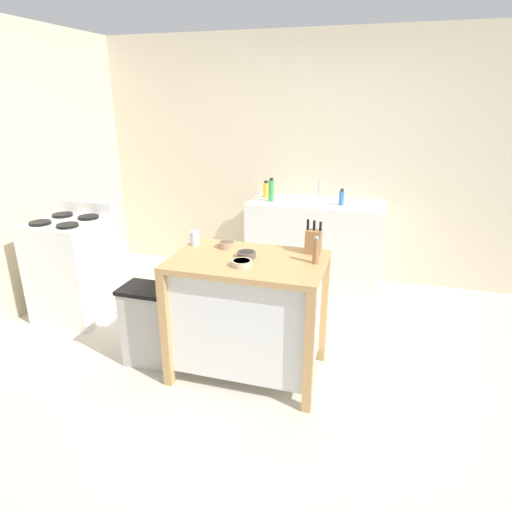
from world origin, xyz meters
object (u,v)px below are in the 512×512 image
Objects in this scene: sink_faucet at (319,189)px; stove at (73,268)px; trash_bin at (148,325)px; bottle_spray_cleaner at (271,190)px; bowl_stoneware_deep at (242,263)px; knife_block at (313,241)px; bottle_hand_soap at (266,190)px; bottle_dish_soap at (342,198)px; kitchen_island at (248,311)px; drinking_cup at (195,238)px; bowl_ceramic_small at (227,244)px; pepper_grinder at (316,251)px; bowl_ceramic_wide at (247,254)px.

stove is at bearing -143.36° from sink_faucet.
bottle_spray_cleaner is (0.49, 1.79, 0.71)m from trash_bin.
knife_block is at bearing 43.26° from bowl_stoneware_deep.
bottle_hand_soap is (-0.38, 2.01, 0.07)m from bowl_stoneware_deep.
sink_faucet is 0.58m from bottle_hand_soap.
bottle_dish_soap is at bearing 88.52° from knife_block.
bowl_stoneware_deep is at bearing -88.65° from kitchen_island.
sink_faucet is at bearing 143.86° from bottle_dish_soap.
drinking_cup is 0.64× the size of bottle_dish_soap.
bottle_hand_soap is at bearing 115.92° from knife_block.
bowl_ceramic_small is at bearing -103.35° from sink_faucet.
kitchen_island is 1.87m from stove.
sink_faucet is at bearing 64.41° from trash_bin.
bottle_hand_soap is (0.39, 1.96, 0.68)m from trash_bin.
kitchen_island is at bearing -149.40° from knife_block.
pepper_grinder is 0.18× the size of stove.
bowl_ceramic_wide is at bearing 96.92° from bowl_stoneware_deep.
kitchen_island is 0.68m from knife_block.
bottle_dish_soap is 0.16× the size of stove.
bottle_hand_soap is (-0.57, -0.05, -0.03)m from sink_faucet.
bowl_ceramic_small is 0.68× the size of pepper_grinder.
knife_block reaches higher than trash_bin.
bottle_spray_cleaner reaches higher than bottle_hand_soap.
bowl_ceramic_small is 1.52m from bottle_spray_cleaner.
bowl_ceramic_small is at bearing 3.85° from drinking_cup.
trash_bin is at bearing -139.23° from drinking_cup.
kitchen_island is 0.44m from bowl_stoneware_deep.
bottle_spray_cleaner reaches higher than sink_faucet.
bottle_hand_soap is (-0.79, 1.63, 0.01)m from knife_block.
sink_faucet is (0.19, 1.92, 0.52)m from kitchen_island.
bowl_stoneware_deep reaches higher than kitchen_island.
bowl_ceramic_small is 0.21× the size of trash_bin.
bottle_dish_soap is (0.45, 1.73, 0.49)m from kitchen_island.
bowl_ceramic_wide is at bearing -153.25° from knife_block.
bottle_dish_soap is (0.92, 1.56, 0.03)m from drinking_cup.
drinking_cup is 0.17× the size of trash_bin.
sink_faucet reaches higher than pepper_grinder.
bottle_spray_cleaner is (-0.69, 1.46, 0.04)m from knife_block.
trash_bin is 2.29m from bottle_dish_soap.
stove is at bearing 171.79° from bowl_ceramic_small.
drinking_cup is 0.75m from trash_bin.
bowl_ceramic_small reaches higher than trash_bin.
bottle_hand_soap is (-0.10, 0.17, -0.03)m from bottle_spray_cleaner.
stove is at bearing 170.74° from pepper_grinder.
trash_bin is (-1.23, -0.14, -0.68)m from pepper_grinder.
bowl_ceramic_small is 1.69m from bottle_dish_soap.
stove is (-1.44, -1.45, -0.53)m from bottle_hand_soap.
stove is at bearing -149.95° from bottle_dish_soap.
drinking_cup is (-0.25, -0.02, 0.03)m from bowl_ceramic_small.
pepper_grinder is at bearing -9.26° from stove.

